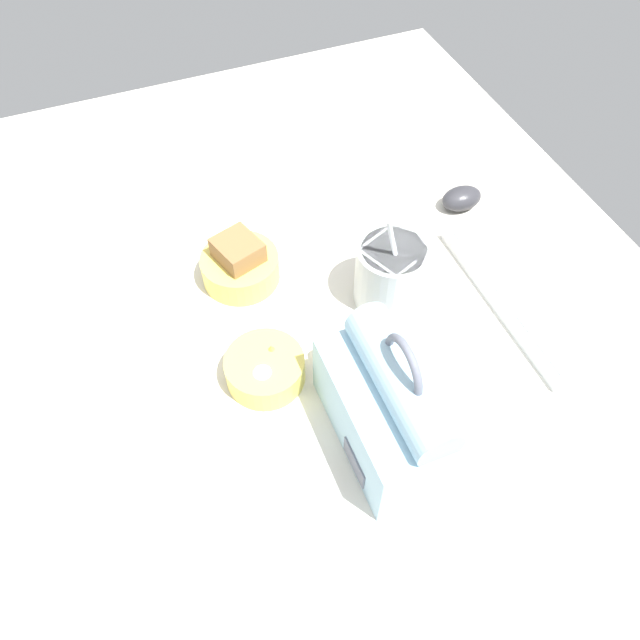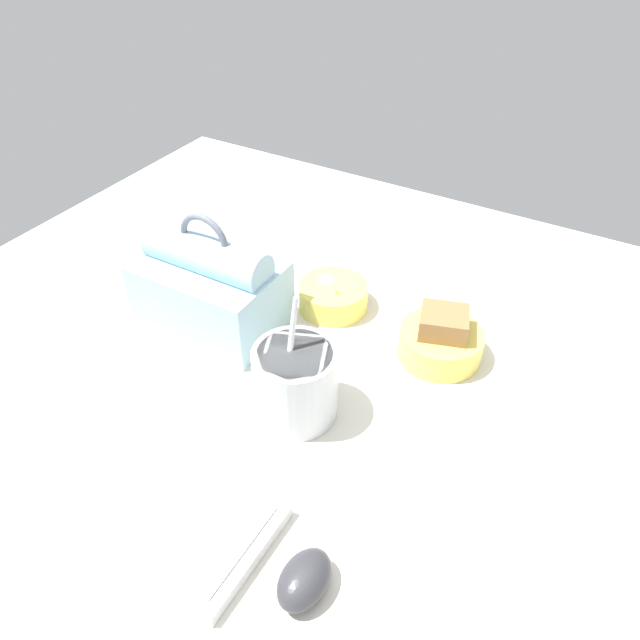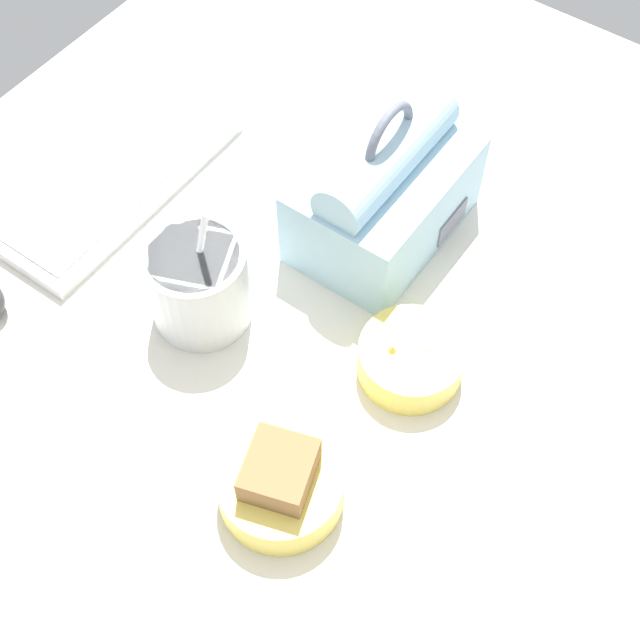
% 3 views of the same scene
% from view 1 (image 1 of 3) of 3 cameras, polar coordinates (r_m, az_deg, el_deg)
% --- Properties ---
extents(desk_surface, '(1.40, 1.10, 0.02)m').
position_cam_1_polar(desk_surface, '(0.96, -0.38, 0.20)').
color(desk_surface, silver).
rests_on(desk_surface, ground).
extents(keyboard, '(0.32, 0.15, 0.02)m').
position_cam_1_polar(keyboard, '(1.02, 19.02, 2.58)').
color(keyboard, silver).
rests_on(keyboard, desk_surface).
extents(lunch_bag, '(0.21, 0.14, 0.19)m').
position_cam_1_polar(lunch_bag, '(0.79, 6.97, -7.65)').
color(lunch_bag, '#9EC6DB').
rests_on(lunch_bag, desk_surface).
extents(soup_cup, '(0.11, 0.11, 0.17)m').
position_cam_1_polar(soup_cup, '(0.94, 6.53, 4.30)').
color(soup_cup, silver).
rests_on(soup_cup, desk_surface).
extents(bento_bowl_sandwich, '(0.12, 0.12, 0.08)m').
position_cam_1_polar(bento_bowl_sandwich, '(0.98, -7.33, 5.04)').
color(bento_bowl_sandwich, '#EFD65B').
rests_on(bento_bowl_sandwich, desk_surface).
extents(bento_bowl_snacks, '(0.11, 0.11, 0.05)m').
position_cam_1_polar(bento_bowl_snacks, '(0.87, -5.03, -4.41)').
color(bento_bowl_snacks, '#EFD65B').
rests_on(bento_bowl_snacks, desk_surface).
extents(computer_mouse, '(0.05, 0.07, 0.04)m').
position_cam_1_polar(computer_mouse, '(1.13, 12.81, 10.80)').
color(computer_mouse, '#333338').
rests_on(computer_mouse, desk_surface).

